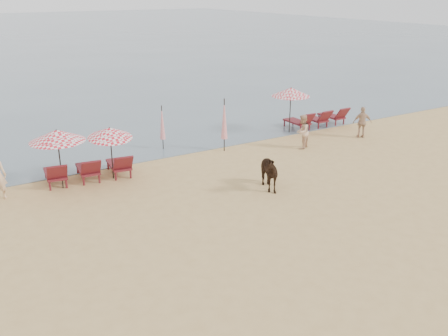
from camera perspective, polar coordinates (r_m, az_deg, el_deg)
The scene contains 11 objects.
ground at distance 14.37m, azimuth 10.55°, elevation -10.02°, with size 120.00×120.00×0.00m, color tan.
lounger_cluster_left at distance 19.98m, azimuth -15.21°, elevation -0.07°, with size 3.37×2.22×0.70m.
lounger_cluster_right at distance 27.32m, azimuth 10.65°, elevation 5.63°, with size 3.14×1.86×0.69m.
umbrella_open_left_a at distance 19.02m, azimuth -18.55°, elevation 3.53°, with size 2.00×2.00×2.28m.
umbrella_open_left_b at distance 19.52m, azimuth -12.91°, elevation 3.96°, with size 1.70×1.74×2.17m.
umbrella_open_right at distance 25.55m, azimuth 7.66°, elevation 8.61°, with size 1.94×1.94×2.37m.
umbrella_closed_left at distance 22.97m, azimuth -7.08°, elevation 5.17°, with size 0.25×0.25×2.08m.
umbrella_closed_right at distance 22.52m, azimuth 0.03°, elevation 5.61°, with size 0.30×0.30×2.44m.
cow at distance 18.46m, azimuth 4.80°, elevation -0.38°, with size 0.75×1.65×1.39m, color black.
beachgoer_right_a at distance 23.37m, azimuth 8.94°, elevation 4.12°, with size 0.78×0.61×1.60m, color tan.
beachgoer_right_b at distance 25.72m, azimuth 15.51°, elevation 5.05°, with size 0.92×0.38×1.56m, color tan.
Camera 1 is at (-8.54, -9.10, 7.11)m, focal length 40.00 mm.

